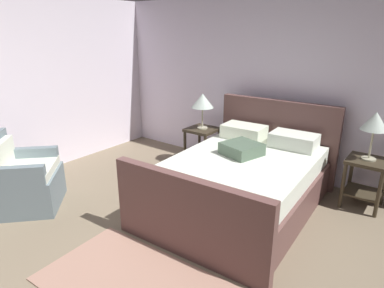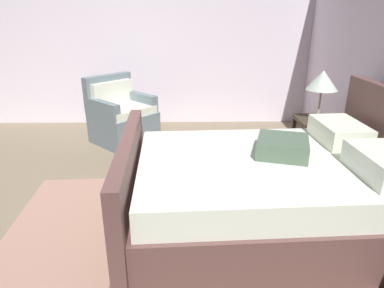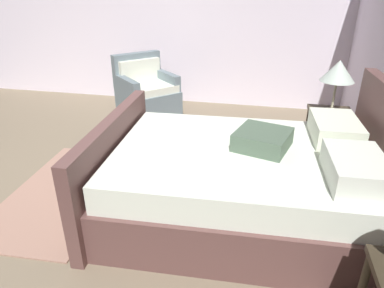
{
  "view_description": "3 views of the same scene",
  "coord_description": "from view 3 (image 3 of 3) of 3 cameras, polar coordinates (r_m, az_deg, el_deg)",
  "views": [
    {
      "loc": [
        1.77,
        -1.38,
        2.02
      ],
      "look_at": [
        -0.12,
        1.12,
        0.94
      ],
      "focal_mm": 31.03,
      "sensor_mm": 36.0,
      "label": 1
    },
    {
      "loc": [
        2.59,
        1.13,
        1.72
      ],
      "look_at": [
        0.13,
        1.18,
        0.76
      ],
      "focal_mm": 32.14,
      "sensor_mm": 36.0,
      "label": 2
    },
    {
      "loc": [
        2.59,
        1.9,
        1.84
      ],
      "look_at": [
        0.25,
        1.39,
        0.71
      ],
      "focal_mm": 32.48,
      "sensor_mm": 36.0,
      "label": 3
    }
  ],
  "objects": [
    {
      "name": "bed",
      "position": [
        2.91,
        8.87,
        -5.89
      ],
      "size": [
        1.76,
        2.35,
        1.13
      ],
      "color": "brown",
      "rests_on": "ground"
    },
    {
      "name": "table_lamp_left",
      "position": [
        3.8,
        22.9,
        10.86
      ],
      "size": [
        0.33,
        0.33,
        0.53
      ],
      "color": "#B7B293",
      "rests_on": "nightstand_left"
    },
    {
      "name": "wall_side_left",
      "position": [
        5.85,
        -7.23,
        19.35
      ],
      "size": [
        0.12,
        6.22,
        2.5
      ],
      "primitive_type": "cube",
      "color": "white",
      "rests_on": "ground"
    },
    {
      "name": "nightstand_left",
      "position": [
        3.98,
        21.42,
        2.28
      ],
      "size": [
        0.44,
        0.44,
        0.6
      ],
      "color": "#392F21",
      "rests_on": "ground"
    },
    {
      "name": "area_rug",
      "position": [
        3.58,
        -20.13,
        -7.3
      ],
      "size": [
        1.79,
        1.03,
        0.01
      ],
      "primitive_type": "cube",
      "rotation": [
        0.0,
        0.0,
        0.05
      ],
      "color": "#A57B68",
      "rests_on": "ground"
    },
    {
      "name": "armchair",
      "position": [
        5.1,
        -7.52,
        8.07
      ],
      "size": [
        1.03,
        1.03,
        0.9
      ],
      "color": "slate",
      "rests_on": "ground"
    },
    {
      "name": "ground_plane",
      "position": [
        3.71,
        -20.77,
        -6.46
      ],
      "size": [
        5.69,
        6.1,
        0.02
      ],
      "primitive_type": "cube",
      "color": "#7E6E57"
    }
  ]
}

